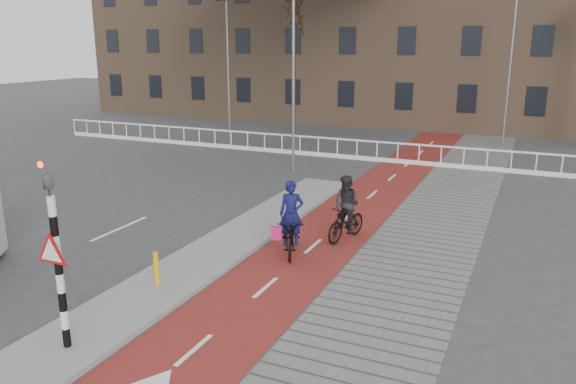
% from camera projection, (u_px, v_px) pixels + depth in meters
% --- Properties ---
extents(ground, '(120.00, 120.00, 0.00)m').
position_uv_depth(ground, '(161.00, 312.00, 11.93)').
color(ground, '#38383A').
rests_on(ground, ground).
extents(bike_lane, '(2.50, 60.00, 0.01)m').
position_uv_depth(bike_lane, '(364.00, 201.00, 20.14)').
color(bike_lane, maroon).
rests_on(bike_lane, ground).
extents(sidewalk, '(3.00, 60.00, 0.01)m').
position_uv_depth(sidewalk, '(444.00, 211.00, 19.04)').
color(sidewalk, slate).
rests_on(sidewalk, ground).
extents(curb_island, '(1.80, 16.00, 0.12)m').
position_uv_depth(curb_island, '(227.00, 245.00, 15.71)').
color(curb_island, gray).
rests_on(curb_island, ground).
extents(traffic_signal, '(0.80, 0.80, 3.68)m').
position_uv_depth(traffic_signal, '(56.00, 252.00, 9.87)').
color(traffic_signal, black).
rests_on(traffic_signal, curb_island).
extents(bollard, '(0.12, 0.12, 0.79)m').
position_uv_depth(bollard, '(156.00, 268.00, 12.90)').
color(bollard, '#ECA50D').
rests_on(bollard, curb_island).
extents(cyclist_near, '(1.35, 2.04, 2.01)m').
position_uv_depth(cyclist_near, '(291.00, 230.00, 15.05)').
color(cyclist_near, black).
rests_on(cyclist_near, bike_lane).
extents(cyclist_far, '(0.96, 1.82, 1.89)m').
position_uv_depth(cyclist_far, '(346.00, 214.00, 16.06)').
color(cyclist_far, black).
rests_on(cyclist_far, bike_lane).
extents(railing, '(28.00, 0.10, 0.99)m').
position_uv_depth(railing, '(282.00, 147.00, 28.80)').
color(railing, silver).
rests_on(railing, ground).
extents(townhouse_row, '(46.00, 10.00, 15.90)m').
position_uv_depth(townhouse_row, '(397.00, 8.00, 39.27)').
color(townhouse_row, '#7F6047').
rests_on(townhouse_row, ground).
extents(tree_mid, '(0.24, 0.24, 8.42)m').
position_uv_depth(tree_mid, '(294.00, 64.00, 34.17)').
color(tree_mid, black).
rests_on(tree_mid, ground).
extents(streetlight_near, '(0.12, 0.12, 7.94)m').
position_uv_depth(streetlight_near, '(293.00, 80.00, 23.78)').
color(streetlight_near, slate).
rests_on(streetlight_near, ground).
extents(streetlight_left, '(0.12, 0.12, 7.94)m').
position_uv_depth(streetlight_left, '(228.00, 69.00, 33.09)').
color(streetlight_left, slate).
rests_on(streetlight_left, ground).
extents(streetlight_right, '(0.12, 0.12, 8.42)m').
position_uv_depth(streetlight_right, '(510.00, 68.00, 29.93)').
color(streetlight_right, slate).
rests_on(streetlight_right, ground).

